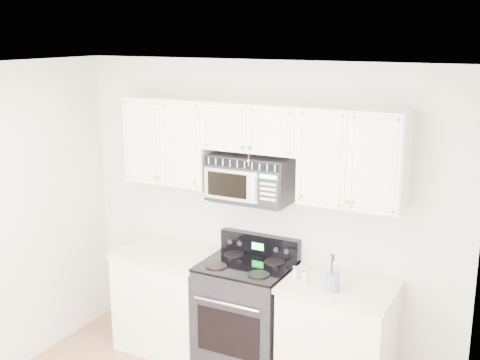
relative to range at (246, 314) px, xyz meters
The scene contains 9 objects.
room 1.66m from the range, 89.38° to the right, with size 3.51×3.51×2.61m.
base_cabinet_left 0.79m from the range, behind, with size 0.86×0.65×0.92m.
base_cabinet_right 0.82m from the range, ahead, with size 0.86×0.65×0.92m.
range is the anchor object (origin of this frame).
upper_cabinets 1.46m from the range, 83.88° to the left, with size 2.44×0.37×0.75m.
microwave 1.17m from the range, 102.51° to the left, with size 0.69×0.40×0.38m.
utensil_crock 0.96m from the range, 10.37° to the right, with size 0.11×0.11×0.29m.
shaker_salt 0.68m from the range, ahead, with size 0.04×0.04×0.10m.
shaker_pepper 0.75m from the range, ahead, with size 0.04×0.04×0.11m.
Camera 1 is at (2.09, -2.76, 2.82)m, focal length 45.00 mm.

